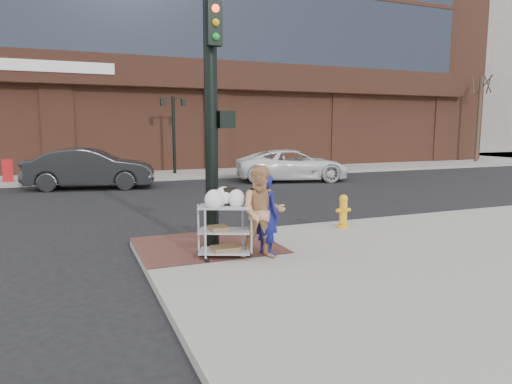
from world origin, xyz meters
name	(u,v)px	position (x,y,z in m)	size (l,w,h in m)	color
ground	(250,261)	(0.00, 0.00, 0.00)	(220.00, 220.00, 0.00)	black
sidewalk_far	(249,154)	(12.50, 32.00, 0.07)	(65.00, 36.00, 0.15)	gray
brick_curb_ramp	(207,245)	(-0.60, 0.90, 0.16)	(2.80, 2.40, 0.01)	#522926
filler_block	(435,76)	(40.00, 38.00, 9.00)	(14.00, 20.00, 18.00)	slate
bare_tree_a	(482,74)	(24.00, 16.50, 6.27)	(1.80, 1.80, 7.20)	#382B21
lamp_post	(174,126)	(2.00, 16.00, 2.62)	(1.32, 0.22, 4.00)	black
traffic_signal_pole	(213,113)	(-0.48, 0.77, 2.83)	(0.61, 0.51, 5.00)	black
woman_blue	(267,215)	(0.26, -0.21, 0.92)	(0.56, 0.37, 1.55)	navy
pedestrian_tan	(263,212)	(0.10, -0.38, 1.01)	(0.83, 0.65, 1.72)	tan
sedan_dark	(91,169)	(-2.33, 12.35, 0.85)	(1.80, 5.15, 1.70)	black
minivan_white	(293,165)	(6.81, 11.68, 0.76)	(2.51, 5.44, 1.51)	white
utility_cart	(225,226)	(-0.52, -0.06, 0.74)	(1.07, 0.85, 1.31)	#9D9EA3
fire_hydrant	(343,211)	(2.92, 1.29, 0.56)	(0.38, 0.26, 0.80)	#FAAB15
newsbox_red	(7,170)	(-5.72, 15.05, 0.65)	(0.42, 0.38, 1.01)	red
newsbox_blue	(27,171)	(-4.95, 15.38, 0.59)	(0.37, 0.34, 0.89)	#17379A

